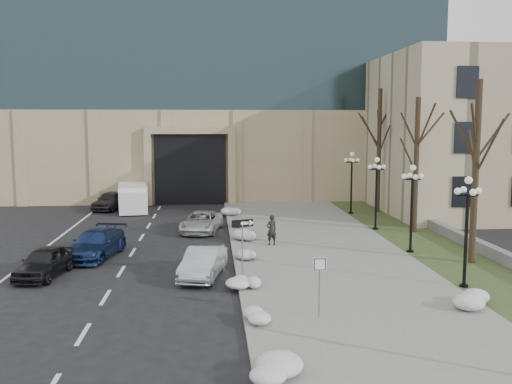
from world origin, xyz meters
TOP-DOWN VIEW (x-y plane):
  - ground at (0.00, 0.00)m, footprint 160.00×160.00m
  - sidewalk at (3.50, 14.00)m, footprint 9.00×40.00m
  - curb at (-1.00, 14.00)m, footprint 0.30×40.00m
  - grass_strip at (10.00, 14.00)m, footprint 4.00×40.00m
  - stone_wall at (12.00, 16.00)m, footprint 0.50×30.00m
  - office_tower at (-2.01, 43.58)m, footprint 40.00×24.70m
  - classical_building at (22.00, 27.98)m, footprint 22.00×18.12m
  - car_a at (-9.81, 9.37)m, footprint 2.16×4.17m
  - car_b at (-2.63, 8.66)m, footprint 2.30×4.39m
  - car_c at (-8.23, 12.99)m, footprint 2.91×5.21m
  - car_d at (-2.90, 19.52)m, footprint 2.96×4.96m
  - car_e at (-10.32, 29.50)m, footprint 2.79×4.68m
  - pedestrian at (1.11, 14.76)m, footprint 0.73×0.61m
  - box_truck at (-8.48, 29.03)m, footprint 3.02×6.52m
  - one_way_sign at (-0.73, 7.97)m, footprint 1.03×0.42m
  - keep_sign at (1.52, 2.73)m, footprint 0.49×0.07m
  - snow_clump_a at (-0.59, -2.00)m, footprint 1.10×1.60m
  - snow_clump_b at (-0.69, 2.36)m, footprint 1.10×1.60m
  - snow_clump_c at (-0.85, 6.54)m, footprint 1.10×1.60m
  - snow_clump_d at (-0.90, 11.56)m, footprint 1.10×1.60m
  - snow_clump_e at (-0.44, 16.40)m, footprint 1.10×1.60m
  - snow_clump_f at (-0.49, 20.53)m, footprint 1.10×1.60m
  - snow_clump_g at (-0.90, 24.82)m, footprint 1.10×1.60m
  - snow_clump_h at (7.46, 3.33)m, footprint 1.10×1.60m
  - lamppost_a at (8.30, 6.00)m, footprint 1.18×1.18m
  - lamppost_b at (8.30, 12.50)m, footprint 1.18×1.18m
  - lamppost_c at (8.30, 19.00)m, footprint 1.18×1.18m
  - lamppost_d at (8.30, 25.50)m, footprint 1.18×1.18m
  - tree_near at (10.50, 10.00)m, footprint 3.20×3.20m
  - tree_mid at (10.50, 18.00)m, footprint 3.20×3.20m
  - tree_far at (10.50, 26.00)m, footprint 3.20×3.20m

SIDE VIEW (x-z plane):
  - ground at x=0.00m, z-range 0.00..0.00m
  - grass_strip at x=10.00m, z-range 0.00..0.10m
  - sidewalk at x=3.50m, z-range 0.00..0.12m
  - curb at x=-1.00m, z-range 0.00..0.14m
  - snow_clump_a at x=-0.59m, z-range 0.12..0.48m
  - snow_clump_b at x=-0.69m, z-range 0.12..0.48m
  - snow_clump_c at x=-0.85m, z-range 0.12..0.48m
  - snow_clump_d at x=-0.90m, z-range 0.12..0.48m
  - snow_clump_e at x=-0.44m, z-range 0.12..0.48m
  - snow_clump_f at x=-0.49m, z-range 0.12..0.48m
  - snow_clump_g at x=-0.90m, z-range 0.12..0.48m
  - snow_clump_h at x=7.46m, z-range 0.12..0.48m
  - stone_wall at x=12.00m, z-range 0.00..0.70m
  - car_d at x=-2.90m, z-range 0.00..1.29m
  - car_a at x=-9.81m, z-range 0.00..1.36m
  - car_b at x=-2.63m, z-range 0.00..1.38m
  - car_c at x=-8.23m, z-range 0.00..1.43m
  - car_e at x=-10.32m, z-range 0.00..1.49m
  - box_truck at x=-8.48m, z-range -0.03..1.96m
  - pedestrian at x=1.11m, z-range 0.12..1.81m
  - keep_sign at x=1.52m, z-range 0.53..2.81m
  - one_way_sign at x=-0.73m, z-range 0.90..3.65m
  - lamppost_a at x=8.30m, z-range 0.69..5.45m
  - lamppost_b at x=8.30m, z-range 0.69..5.45m
  - lamppost_c at x=8.30m, z-range 0.69..5.45m
  - lamppost_d at x=8.30m, z-range 0.69..5.45m
  - tree_mid at x=10.50m, z-range 1.25..9.75m
  - tree_near at x=10.50m, z-range 1.33..10.33m
  - classical_building at x=22.00m, z-range 0.00..12.00m
  - tree_far at x=10.50m, z-range 1.40..10.90m
  - office_tower at x=-2.01m, z-range 0.49..36.49m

